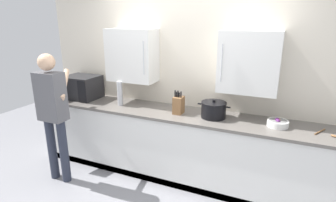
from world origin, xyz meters
TOP-DOWN VIEW (x-y plane):
  - back_wall_tiled at (0.00, 0.99)m, footprint 4.35×0.44m
  - counter_unit at (0.00, 0.68)m, footprint 3.94×0.62m
  - microwave_oven at (-1.61, 0.71)m, footprint 0.59×0.75m
  - fruit_bowl at (1.14, 0.69)m, footprint 0.23×0.23m
  - knife_block at (-0.02, 0.65)m, footprint 0.11×0.15m
  - thermos_flask at (-0.87, 0.65)m, footprint 0.08×0.08m
  - stock_pot at (0.42, 0.69)m, footprint 0.39×0.30m
  - wooden_spoon at (1.61, 0.66)m, footprint 0.22×0.20m
  - person_figure at (-1.42, -0.00)m, footprint 0.44×0.55m

SIDE VIEW (x-z plane):
  - counter_unit at x=0.00m, z-range 0.00..0.90m
  - wooden_spoon at x=1.61m, z-range 0.91..0.92m
  - fruit_bowl at x=1.14m, z-range 0.90..1.00m
  - person_figure at x=-1.42m, z-range 0.16..1.81m
  - stock_pot at x=0.42m, z-range 0.89..1.11m
  - knife_block at x=-0.02m, z-range 0.87..1.17m
  - thermos_flask at x=-0.87m, z-range 0.91..1.24m
  - microwave_oven at x=-1.61m, z-range 0.91..1.24m
  - back_wall_tiled at x=0.00m, z-range 0.02..2.90m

